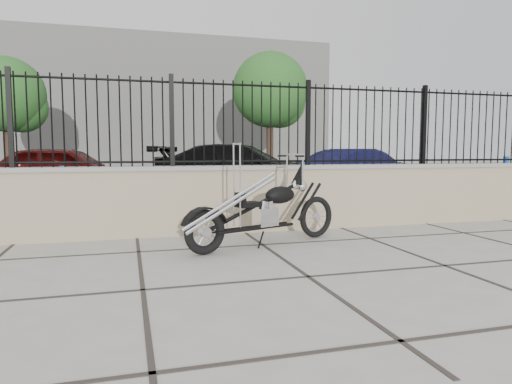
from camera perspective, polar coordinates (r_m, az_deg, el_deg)
The scene contains 14 objects.
ground_plane at distance 4.35m, azimuth 6.56°, elevation -10.50°, with size 90.00×90.00×0.00m, color #99968E.
parking_lot at distance 16.49m, azimuth -10.14°, elevation 1.06°, with size 30.00×30.00×0.00m, color black.
retaining_wall at distance 6.61m, azimuth -1.64°, elevation -0.83°, with size 14.00×0.36×0.96m, color gray.
iron_fence at distance 6.58m, azimuth -1.67°, elevation 8.57°, with size 14.00×0.08×1.20m, color black.
background_building at distance 30.54m, azimuth -12.89°, elevation 10.41°, with size 22.00×6.00×8.00m, color beige.
chopper_motorcycle at distance 5.57m, azimuth 0.84°, elevation -0.27°, with size 2.14×0.38×1.29m, color black, non-canonical shape.
car_red at distance 11.42m, azimuth -22.70°, elevation 2.19°, with size 1.54×3.82×1.30m, color #3C0908.
car_black at distance 11.91m, azimuth -1.73°, elevation 2.80°, with size 1.88×4.63×1.34m, color black.
car_blue at distance 12.88m, azimuth 12.84°, elevation 2.58°, with size 1.29×3.70×1.22m, color black.
bollard_a at distance 8.82m, azimuth -22.95°, elevation 0.09°, with size 0.11×0.11×0.90m, color #0B27B0.
bollard_b at distance 9.05m, azimuth 6.17°, elevation 0.88°, with size 0.12×0.12×0.99m, color #0E20D7.
bollard_c at distance 11.57m, azimuth 28.70°, elevation 1.34°, with size 0.13×0.13×1.04m, color #0C4FBA.
tree_left at distance 20.96m, azimuth -28.76°, elevation 10.99°, with size 2.97×2.97×5.02m.
tree_right at distance 21.77m, azimuth 1.77°, elevation 13.05°, with size 3.50×3.50×5.91m.
Camera 1 is at (-1.60, -3.87, 1.18)m, focal length 32.00 mm.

